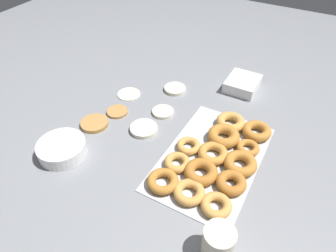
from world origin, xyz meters
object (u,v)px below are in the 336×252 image
at_px(pancake_5, 144,129).
at_px(container_stack, 242,84).
at_px(paper_cup, 218,242).
at_px(pancake_4, 129,94).
at_px(pancake_2, 117,112).
at_px(pancake_1, 175,89).
at_px(pancake_0, 95,123).
at_px(donut_tray, 216,157).
at_px(batter_bowl, 62,149).
at_px(pancake_3, 163,112).

relative_size(pancake_5, container_stack, 0.67).
distance_m(container_stack, paper_cup, 0.77).
bearing_deg(pancake_4, pancake_2, -166.19).
relative_size(container_stack, paper_cup, 1.64).
bearing_deg(pancake_1, pancake_0, 155.69).
bearing_deg(pancake_0, donut_tray, -83.21).
xyz_separation_m(pancake_5, container_stack, (0.45, -0.23, 0.02)).
distance_m(pancake_1, paper_cup, 0.74).
xyz_separation_m(pancake_2, pancake_4, (0.13, 0.03, -0.00)).
bearing_deg(pancake_2, pancake_4, 13.81).
bearing_deg(pancake_4, batter_bowl, -179.73).
relative_size(pancake_0, pancake_5, 1.02).
relative_size(pancake_3, pancake_4, 0.86).
relative_size(pancake_3, batter_bowl, 0.52).
relative_size(pancake_1, pancake_4, 0.95).
bearing_deg(donut_tray, pancake_0, 96.79).
height_order(batter_bowl, container_stack, same).
xyz_separation_m(batter_bowl, container_stack, (0.69, -0.41, 0.00)).
bearing_deg(container_stack, batter_bowl, 148.97).
bearing_deg(batter_bowl, pancake_4, 0.27).
bearing_deg(pancake_2, pancake_0, 163.10).
distance_m(pancake_2, donut_tray, 0.45).
bearing_deg(batter_bowl, pancake_3, -27.87).
relative_size(pancake_0, pancake_4, 1.06).
bearing_deg(container_stack, pancake_2, 136.94).
bearing_deg(pancake_0, container_stack, -38.92).
distance_m(pancake_5, batter_bowl, 0.30).
xyz_separation_m(pancake_2, paper_cup, (-0.34, -0.57, 0.04)).
distance_m(pancake_0, donut_tray, 0.48).
bearing_deg(pancake_1, paper_cup, -143.44).
bearing_deg(pancake_5, pancake_1, 4.21).
distance_m(pancake_1, pancake_5, 0.29).
relative_size(pancake_1, paper_cup, 1.00).
distance_m(pancake_5, paper_cup, 0.52).
bearing_deg(batter_bowl, paper_cup, -96.29).
relative_size(pancake_4, container_stack, 0.64).
bearing_deg(paper_cup, pancake_1, 36.56).
relative_size(pancake_1, donut_tray, 0.19).
distance_m(pancake_0, pancake_3, 0.27).
bearing_deg(pancake_3, pancake_4, 78.75).
bearing_deg(batter_bowl, container_stack, -31.03).
height_order(donut_tray, container_stack, container_stack).
relative_size(batter_bowl, container_stack, 1.07).
xyz_separation_m(pancake_3, batter_bowl, (-0.36, 0.19, 0.02)).
relative_size(pancake_0, pancake_1, 1.12).
xyz_separation_m(pancake_1, pancake_2, (-0.25, 0.13, -0.00)).
bearing_deg(pancake_4, pancake_0, 179.85).
height_order(pancake_1, pancake_4, pancake_1).
xyz_separation_m(pancake_4, donut_tray, (-0.17, -0.48, 0.01)).
distance_m(pancake_2, batter_bowl, 0.28).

